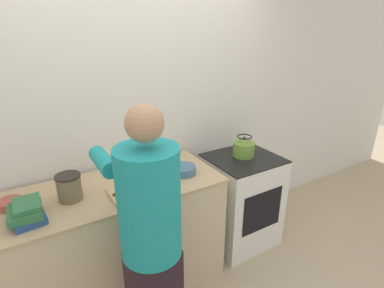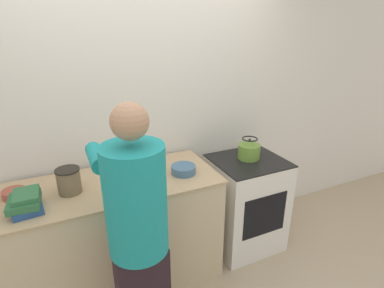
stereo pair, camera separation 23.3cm
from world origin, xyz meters
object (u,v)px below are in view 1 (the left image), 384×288
at_px(cutting_board, 131,192).
at_px(knife, 127,190).
at_px(canister_jar, 69,187).
at_px(oven, 241,200).
at_px(kettle, 244,148).
at_px(bowl_prep, 10,204).
at_px(person, 150,234).

distance_m(cutting_board, knife, 0.03).
height_order(cutting_board, knife, knife).
height_order(cutting_board, canister_jar, canister_jar).
xyz_separation_m(oven, canister_jar, (-1.51, 0.03, 0.57)).
bearing_deg(knife, kettle, -7.63).
bearing_deg(knife, bowl_prep, 150.43).
bearing_deg(person, cutting_board, 82.77).
distance_m(cutting_board, bowl_prep, 0.77).
height_order(kettle, bowl_prep, kettle).
bearing_deg(person, oven, 25.55).
xyz_separation_m(knife, kettle, (1.17, 0.11, 0.04)).
bearing_deg(cutting_board, kettle, 6.90).
bearing_deg(oven, canister_jar, 178.70).
bearing_deg(bowl_prep, oven, -4.03).
relative_size(oven, bowl_prep, 5.89).
height_order(knife, bowl_prep, bowl_prep).
distance_m(oven, kettle, 0.54).
relative_size(knife, canister_jar, 1.29).
bearing_deg(oven, bowl_prep, 175.97).
distance_m(person, bowl_prep, 0.97).
bearing_deg(kettle, person, -153.52).
xyz_separation_m(oven, cutting_board, (-1.13, -0.10, 0.48)).
distance_m(kettle, canister_jar, 1.53).
bearing_deg(knife, cutting_board, -63.12).
distance_m(kettle, bowl_prep, 1.89).
bearing_deg(oven, knife, -176.04).
height_order(oven, cutting_board, cutting_board).
bearing_deg(kettle, cutting_board, -173.10).
height_order(person, cutting_board, person).
bearing_deg(knife, canister_jar, 149.29).
relative_size(oven, person, 0.54).
distance_m(oven, knife, 1.25).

